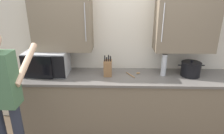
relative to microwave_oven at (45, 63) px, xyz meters
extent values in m
cube|color=beige|center=(1.09, 0.32, 0.26)|extent=(4.29, 0.10, 2.66)
cube|color=#756651|center=(0.26, 0.11, 0.57)|extent=(0.80, 0.32, 0.81)
cylinder|color=#B7BABF|center=(0.60, -0.07, 0.57)|extent=(0.01, 0.01, 0.49)
cube|color=#756651|center=(1.92, 0.11, 0.57)|extent=(0.80, 0.32, 0.81)
cylinder|color=#B7BABF|center=(1.58, -0.07, 0.57)|extent=(0.01, 0.01, 0.49)
cube|color=#756651|center=(1.09, -0.03, -0.64)|extent=(3.08, 0.59, 0.87)
cube|color=#605B56|center=(1.09, -0.03, -0.19)|extent=(3.12, 0.63, 0.03)
cube|color=#B7BABF|center=(0.03, 0.01, 0.00)|extent=(0.59, 0.35, 0.34)
cube|color=beige|center=(-0.06, 0.00, 0.00)|extent=(0.38, 0.30, 0.27)
cube|color=black|center=(0.24, -0.17, 0.00)|extent=(0.16, 0.01, 0.31)
cube|color=black|center=(-0.06, -0.18, 0.00)|extent=(0.42, 0.05, 0.31)
cube|color=brown|center=(0.88, -0.02, -0.06)|extent=(0.11, 0.15, 0.22)
cylinder|color=black|center=(0.84, -0.04, 0.09)|extent=(0.02, 0.02, 0.08)
cylinder|color=black|center=(0.87, -0.04, 0.08)|extent=(0.02, 0.02, 0.06)
cylinder|color=black|center=(0.89, -0.04, 0.09)|extent=(0.02, 0.02, 0.09)
cylinder|color=black|center=(0.92, -0.04, 0.09)|extent=(0.02, 0.02, 0.07)
cylinder|color=black|center=(2.04, 0.00, -0.08)|extent=(0.26, 0.26, 0.18)
cylinder|color=black|center=(2.04, 0.00, 0.02)|extent=(0.27, 0.27, 0.02)
cylinder|color=black|center=(2.04, 0.00, 0.05)|extent=(0.04, 0.04, 0.03)
cylinder|color=black|center=(1.88, 0.00, -0.01)|extent=(0.05, 0.02, 0.02)
cylinder|color=black|center=(2.19, 0.00, -0.01)|extent=(0.05, 0.02, 0.02)
cylinder|color=#B7BABF|center=(1.66, 0.00, -0.03)|extent=(0.07, 0.07, 0.28)
cylinder|color=#B7BABF|center=(1.66, 0.00, 0.13)|extent=(0.08, 0.08, 0.03)
cylinder|color=#A37547|center=(1.20, -0.02, -0.16)|extent=(0.12, 0.19, 0.01)
ellipsoid|color=#A37547|center=(1.31, 0.05, -0.16)|extent=(0.08, 0.07, 0.02)
cylinder|color=#DBAD89|center=(0.01, -0.59, 0.20)|extent=(0.09, 0.55, 0.35)
camera|label=1|loc=(1.01, -2.61, 0.94)|focal=31.99mm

